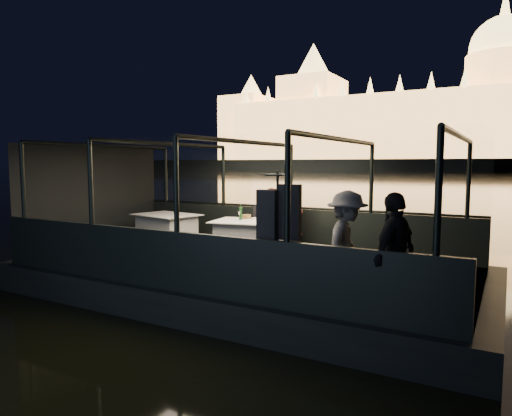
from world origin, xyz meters
The scene contains 30 objects.
river_water centered at (0.00, 80.00, 0.00)m, with size 500.00×500.00×0.00m, color black.
boat_hull centered at (0.00, 0.00, 0.00)m, with size 8.60×4.40×1.00m, color black.
boat_deck centered at (0.00, 0.00, 0.48)m, with size 8.00×4.00×0.04m, color black.
gunwale_port centered at (0.00, 2.00, 0.95)m, with size 8.00×0.08×0.90m, color black.
gunwale_starboard centered at (0.00, -2.00, 0.95)m, with size 8.00×0.08×0.90m, color black.
cabin_glass_port centered at (0.00, 2.00, 2.10)m, with size 8.00×0.02×1.40m, color #99B2B2, non-canonical shape.
cabin_glass_starboard centered at (0.00, -2.00, 2.10)m, with size 8.00×0.02×1.40m, color #99B2B2, non-canonical shape.
cabin_roof_glass centered at (0.00, 0.00, 2.80)m, with size 8.00×4.00×0.02m, color #99B2B2, non-canonical shape.
end_wall_fore centered at (-4.00, 0.00, 1.65)m, with size 0.02×4.00×2.30m, color black, non-canonical shape.
end_wall_aft centered at (4.00, 0.00, 1.65)m, with size 0.02×4.00×2.30m, color black, non-canonical shape.
canopy_ribs centered at (0.00, 0.00, 1.65)m, with size 8.00×4.00×2.30m, color black, non-canonical shape.
embankment centered at (0.00, 210.00, 1.00)m, with size 400.00×140.00×6.00m, color #423D33.
parliament_building centered at (0.00, 175.00, 29.00)m, with size 220.00×32.00×60.00m, color #F2D18C, non-canonical shape.
dining_table_central centered at (-0.25, 0.59, 0.89)m, with size 1.45×1.05×0.77m, color white.
dining_table_aft centered at (-2.57, 0.79, 0.89)m, with size 1.42×1.03×0.76m, color silver.
chair_port_left centered at (-0.39, 1.15, 0.95)m, with size 0.45×0.45×0.97m, color black.
chair_port_right centered at (0.17, 1.30, 0.95)m, with size 0.47×0.47×1.00m, color black.
coat_stand centered at (1.53, -1.75, 1.40)m, with size 0.50×0.40×1.80m, color black, non-canonical shape.
person_woman_coral centered at (0.27, 1.62, 1.25)m, with size 0.49×0.32×1.35m, color #DB614F.
person_man_maroon centered at (-0.27, 1.58, 1.25)m, with size 0.66×0.51×1.37m, color #411612.
passenger_stripe centered at (2.32, -1.17, 1.35)m, with size 1.00×0.56×1.54m, color silver.
passenger_dark centered at (3.08, -1.63, 1.35)m, with size 0.92×0.39×1.57m, color black.
wine_bottle centered at (-0.49, 0.63, 1.42)m, with size 0.07×0.07×0.31m, color #163D18.
bread_basket centered at (-0.50, 0.88, 1.31)m, with size 0.20×0.20×0.08m, color olive.
amber_candle centered at (0.07, 0.86, 1.31)m, with size 0.06×0.06×0.08m, color #F9AB3E.
plate_near centered at (0.35, 0.71, 1.27)m, with size 0.26×0.26×0.02m, color white.
plate_far centered at (-0.33, 1.01, 1.27)m, with size 0.25×0.25×0.02m, color silver.
wine_glass_white centered at (-0.47, 0.55, 1.36)m, with size 0.06×0.06×0.18m, color white, non-canonical shape.
wine_glass_red centered at (0.19, 0.91, 1.36)m, with size 0.06×0.06×0.18m, color silver, non-canonical shape.
wine_glass_empty centered at (0.07, 0.58, 1.36)m, with size 0.06×0.06×0.17m, color silver, non-canonical shape.
Camera 1 is at (4.27, -7.25, 2.40)m, focal length 32.00 mm.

